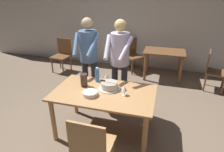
{
  "coord_description": "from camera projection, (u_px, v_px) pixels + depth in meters",
  "views": [
    {
      "loc": [
        0.81,
        -2.43,
        2.17
      ],
      "look_at": [
        0.05,
        0.27,
        0.9
      ],
      "focal_mm": 31.2,
      "sensor_mm": 36.0,
      "label": 1
    }
  ],
  "objects": [
    {
      "name": "back_wall",
      "position": [
        138.0,
        20.0,
        5.41
      ],
      "size": [
        10.0,
        0.12,
        2.7
      ],
      "primitive_type": "cube",
      "color": "silver",
      "rests_on": "ground_plane"
    },
    {
      "name": "cake_on_platter",
      "position": [
        109.0,
        86.0,
        2.98
      ],
      "size": [
        0.34,
        0.34,
        0.11
      ],
      "color": "silver",
      "rests_on": "main_dining_table"
    },
    {
      "name": "chair_near_side",
      "position": [
        92.0,
        146.0,
        2.27
      ],
      "size": [
        0.45,
        0.45,
        0.9
      ],
      "color": "tan",
      "rests_on": "ground_plane"
    },
    {
      "name": "main_dining_table",
      "position": [
        104.0,
        98.0,
        2.96
      ],
      "size": [
        1.52,
        0.9,
        0.75
      ],
      "color": "tan",
      "rests_on": "ground_plane"
    },
    {
      "name": "ground_plane",
      "position": [
        105.0,
        131.0,
        3.22
      ],
      "size": [
        14.0,
        14.0,
        0.0
      ],
      "primitive_type": "plane",
      "color": "#7A6651"
    },
    {
      "name": "background_chair_1",
      "position": [
        62.0,
        54.0,
        5.42
      ],
      "size": [
        0.49,
        0.49,
        0.9
      ],
      "color": "brown",
      "rests_on": "ground_plane"
    },
    {
      "name": "person_standing_beside",
      "position": [
        89.0,
        54.0,
        3.51
      ],
      "size": [
        0.47,
        0.56,
        1.72
      ],
      "color": "#2D2D38",
      "rests_on": "ground_plane"
    },
    {
      "name": "background_chair_0",
      "position": [
        132.0,
        54.0,
        5.43
      ],
      "size": [
        0.62,
        0.62,
        0.9
      ],
      "color": "brown",
      "rests_on": "ground_plane"
    },
    {
      "name": "cake_knife",
      "position": [
        105.0,
        81.0,
        2.98
      ],
      "size": [
        0.27,
        0.06,
        0.02
      ],
      "color": "silver",
      "rests_on": "cake_on_platter"
    },
    {
      "name": "background_table",
      "position": [
        164.0,
        57.0,
        4.92
      ],
      "size": [
        1.0,
        0.7,
        0.74
      ],
      "color": "brown",
      "rests_on": "ground_plane"
    },
    {
      "name": "water_bottle",
      "position": [
        97.0,
        75.0,
        3.19
      ],
      "size": [
        0.07,
        0.07,
        0.25
      ],
      "color": "#387AC6",
      "rests_on": "main_dining_table"
    },
    {
      "name": "wine_glass_near",
      "position": [
        125.0,
        89.0,
        2.78
      ],
      "size": [
        0.08,
        0.08,
        0.14
      ],
      "color": "silver",
      "rests_on": "main_dining_table"
    },
    {
      "name": "person_cutting_cake",
      "position": [
        120.0,
        58.0,
        3.34
      ],
      "size": [
        0.47,
        0.56,
        1.72
      ],
      "color": "#2D2D38",
      "rests_on": "ground_plane"
    },
    {
      "name": "background_chair_2",
      "position": [
        213.0,
        69.0,
        4.39
      ],
      "size": [
        0.52,
        0.52,
        0.9
      ],
      "color": "brown",
      "rests_on": "ground_plane"
    },
    {
      "name": "hurricane_lamp",
      "position": [
        84.0,
        80.0,
        3.03
      ],
      "size": [
        0.11,
        0.11,
        0.21
      ],
      "color": "black",
      "rests_on": "main_dining_table"
    },
    {
      "name": "wine_glass_far",
      "position": [
        106.0,
        76.0,
        3.18
      ],
      "size": [
        0.08,
        0.08,
        0.14
      ],
      "color": "silver",
      "rests_on": "main_dining_table"
    },
    {
      "name": "plate_stack",
      "position": [
        90.0,
        93.0,
        2.81
      ],
      "size": [
        0.22,
        0.22,
        0.06
      ],
      "color": "white",
      "rests_on": "main_dining_table"
    }
  ]
}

